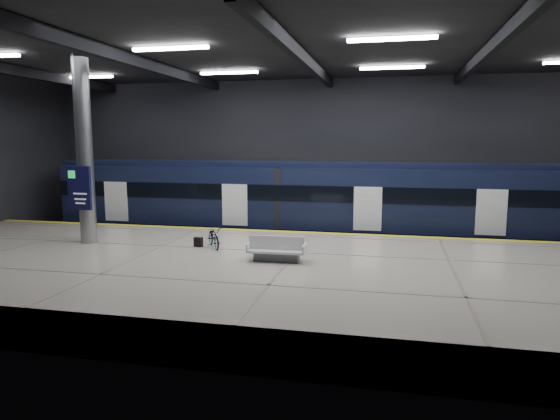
% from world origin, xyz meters
% --- Properties ---
extents(ground, '(30.00, 30.00, 0.00)m').
position_xyz_m(ground, '(0.00, 0.00, 0.00)').
color(ground, black).
rests_on(ground, ground).
extents(room_shell, '(30.10, 16.10, 8.05)m').
position_xyz_m(room_shell, '(-0.00, 0.00, 5.72)').
color(room_shell, black).
rests_on(room_shell, ground).
extents(platform, '(30.00, 11.00, 1.10)m').
position_xyz_m(platform, '(0.00, -2.50, 0.55)').
color(platform, '#B7AB9B').
rests_on(platform, ground).
extents(safety_strip, '(30.00, 0.40, 0.01)m').
position_xyz_m(safety_strip, '(0.00, 2.75, 1.11)').
color(safety_strip, gold).
rests_on(safety_strip, platform).
extents(rails, '(30.00, 1.52, 0.16)m').
position_xyz_m(rails, '(0.00, 5.50, 0.08)').
color(rails, gray).
rests_on(rails, ground).
extents(train, '(29.40, 2.84, 3.79)m').
position_xyz_m(train, '(0.95, 5.50, 2.06)').
color(train, black).
rests_on(train, ground).
extents(bench, '(1.87, 0.82, 0.81)m').
position_xyz_m(bench, '(-0.39, -2.35, 1.39)').
color(bench, '#595B60').
rests_on(bench, platform).
extents(bicycle, '(1.23, 1.52, 0.78)m').
position_xyz_m(bicycle, '(-3.04, -0.88, 1.49)').
color(bicycle, '#99999E').
rests_on(bicycle, platform).
extents(pannier_bag, '(0.32, 0.22, 0.35)m').
position_xyz_m(pannier_bag, '(-3.64, -0.88, 1.28)').
color(pannier_bag, black).
rests_on(pannier_bag, platform).
extents(info_column, '(0.90, 0.78, 6.90)m').
position_xyz_m(info_column, '(-8.00, -1.03, 4.46)').
color(info_column, '#9EA0A5').
rests_on(info_column, platform).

